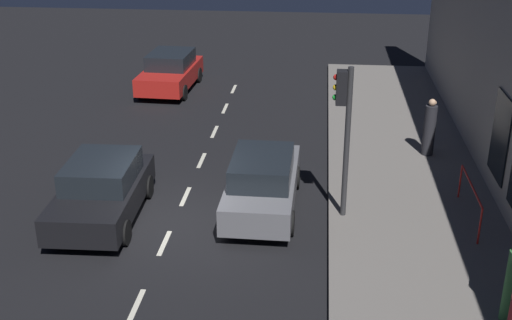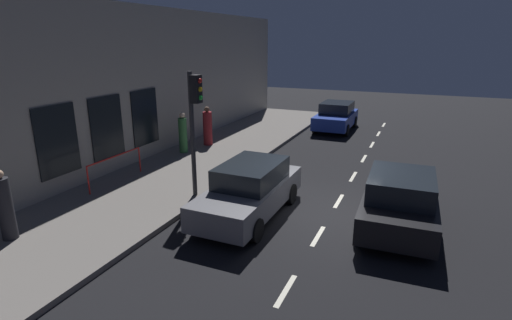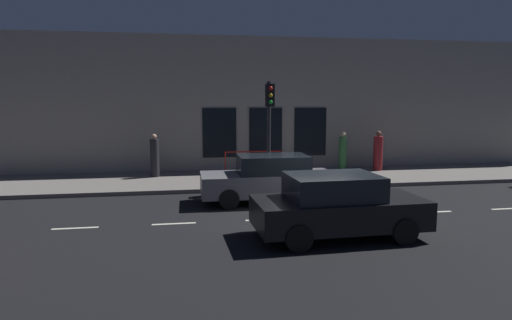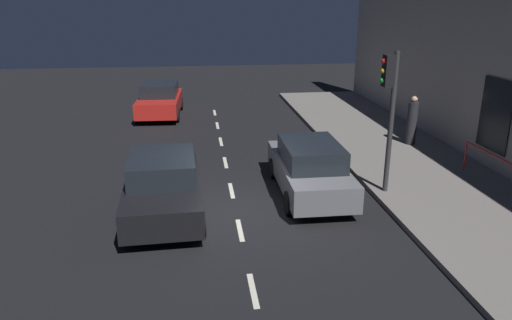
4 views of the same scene
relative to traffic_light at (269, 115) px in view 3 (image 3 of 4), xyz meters
The scene contains 11 objects.
ground_plane 5.17m from the traffic_light, behind, with size 60.00×60.00×0.00m, color black.
sidewalk 3.48m from the traffic_light, 18.52° to the right, with size 4.50×32.00×0.15m.
building_facade 4.60m from the traffic_light, ahead, with size 0.65×32.00×6.35m.
lane_centre_line 5.39m from the traffic_light, 158.60° to the right, with size 0.12×27.20×0.01m.
traffic_light is the anchor object (origin of this frame).
parked_car_2 2.93m from the traffic_light, 168.46° to the left, with size 1.89×4.45×1.58m.
parked_car_3 6.49m from the traffic_light, behind, with size 2.10×4.25×1.58m.
pedestrian_0 6.75m from the traffic_light, 62.95° to the right, with size 0.55×0.55×1.84m.
pedestrian_1 5.63m from the traffic_light, 51.78° to the right, with size 0.39×0.39×1.80m.
pedestrian_2 5.58m from the traffic_light, 57.12° to the left, with size 0.39×0.39×1.83m.
red_railing 3.83m from the traffic_light, ahead, with size 0.05×2.60×0.97m.
Camera 3 is at (-12.15, 3.95, 3.37)m, focal length 31.17 mm.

